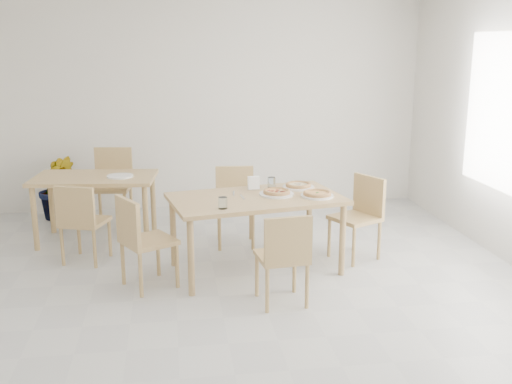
{
  "coord_description": "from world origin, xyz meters",
  "views": [
    {
      "loc": [
        -0.38,
        -4.5,
        2.19
      ],
      "look_at": [
        0.42,
        1.02,
        0.8
      ],
      "focal_mm": 42.0,
      "sensor_mm": 36.0,
      "label": 1
    }
  ],
  "objects": [
    {
      "name": "fork_a",
      "position": [
        0.29,
        1.01,
        0.75
      ],
      "size": [
        0.03,
        0.19,
        0.01
      ],
      "primitive_type": "cube",
      "rotation": [
        0.0,
        0.0,
        0.08
      ],
      "color": "silver",
      "rests_on": "main_table"
    },
    {
      "name": "plate_pepperoni",
      "position": [
        0.63,
        1.06,
        0.76
      ],
      "size": [
        0.34,
        0.34,
        0.02
      ],
      "primitive_type": "cylinder",
      "color": "white",
      "rests_on": "main_table"
    },
    {
      "name": "plate_mushroom",
      "position": [
        0.9,
        1.31,
        0.76
      ],
      "size": [
        0.32,
        0.32,
        0.02
      ],
      "primitive_type": "cylinder",
      "color": "white",
      "rests_on": "main_table"
    },
    {
      "name": "pizza_mushroom",
      "position": [
        0.9,
        1.31,
        0.78
      ],
      "size": [
        0.28,
        0.28,
        0.03
      ],
      "rotation": [
        0.0,
        0.0,
        -0.09
      ],
      "color": "tan",
      "rests_on": "plate_mushroom"
    },
    {
      "name": "pizza_pepperoni",
      "position": [
        0.63,
        1.06,
        0.78
      ],
      "size": [
        0.29,
        0.29,
        0.03
      ],
      "rotation": [
        0.0,
        0.0,
        -0.12
      ],
      "color": "tan",
      "rests_on": "plate_pepperoni"
    },
    {
      "name": "plate_empty",
      "position": [
        -0.94,
        2.1,
        0.76
      ],
      "size": [
        0.29,
        0.29,
        0.02
      ],
      "primitive_type": "cylinder",
      "color": "white",
      "rests_on": "second_table"
    },
    {
      "name": "plate_margherita",
      "position": [
        1.0,
        0.94,
        0.76
      ],
      "size": [
        0.32,
        0.32,
        0.02
      ],
      "primitive_type": "cylinder",
      "color": "white",
      "rests_on": "main_table"
    },
    {
      "name": "main_table",
      "position": [
        0.42,
        1.02,
        0.68
      ],
      "size": [
        1.77,
        1.21,
        0.75
      ],
      "rotation": [
        0.0,
        0.0,
        0.19
      ],
      "color": "tan",
      "rests_on": "ground"
    },
    {
      "name": "chair_west",
      "position": [
        -0.68,
        0.72,
        0.5
      ],
      "size": [
        0.58,
        0.58,
        0.86
      ],
      "rotation": [
        0.0,
        0.0,
        2.07
      ],
      "color": "tan",
      "rests_on": "ground"
    },
    {
      "name": "chair_back_s",
      "position": [
        -1.29,
        1.45,
        0.48
      ],
      "size": [
        0.52,
        0.52,
        0.83
      ],
      "rotation": [
        0.0,
        0.0,
        2.8
      ],
      "color": "tan",
      "rests_on": "ground"
    },
    {
      "name": "chair_south",
      "position": [
        0.53,
        0.16,
        0.48
      ],
      "size": [
        0.44,
        0.44,
        0.82
      ],
      "rotation": [
        0.0,
        0.0,
        3.25
      ],
      "color": "tan",
      "rests_on": "ground"
    },
    {
      "name": "tumbler_b",
      "position": [
        0.63,
        1.37,
        0.8
      ],
      "size": [
        0.08,
        0.08,
        0.11
      ],
      "primitive_type": "cylinder",
      "color": "white",
      "rests_on": "main_table"
    },
    {
      "name": "chair_north",
      "position": [
        0.31,
        1.89,
        0.5
      ],
      "size": [
        0.45,
        0.45,
        0.85
      ],
      "rotation": [
        0.0,
        0.0,
        -0.07
      ],
      "color": "tan",
      "rests_on": "ground"
    },
    {
      "name": "tumbler_a",
      "position": [
        0.06,
        0.64,
        0.8
      ],
      "size": [
        0.08,
        0.08,
        0.11
      ],
      "primitive_type": "cylinder",
      "color": "white",
      "rests_on": "main_table"
    },
    {
      "name": "potted_plant",
      "position": [
        -1.82,
        3.15,
        0.41
      ],
      "size": [
        0.52,
        0.45,
        0.82
      ],
      "primitive_type": "imported",
      "rotation": [
        0.0,
        0.0,
        0.22
      ],
      "color": "#1D6224",
      "rests_on": "ground"
    },
    {
      "name": "fork_b",
      "position": [
        0.22,
        1.16,
        0.75
      ],
      "size": [
        0.04,
        0.19,
        0.01
      ],
      "primitive_type": "cube",
      "rotation": [
        0.0,
        0.0,
        -0.11
      ],
      "color": "silver",
      "rests_on": "main_table"
    },
    {
      "name": "chair_back_n",
      "position": [
        -1.1,
        2.87,
        0.54
      ],
      "size": [
        0.51,
        0.51,
        0.93
      ],
      "rotation": [
        0.0,
        0.0,
        -0.12
      ],
      "color": "tan",
      "rests_on": "ground"
    },
    {
      "name": "pizza_margherita",
      "position": [
        1.0,
        0.94,
        0.78
      ],
      "size": [
        0.36,
        0.36,
        0.03
      ],
      "rotation": [
        0.0,
        0.0,
        0.43
      ],
      "color": "tan",
      "rests_on": "plate_margherita"
    },
    {
      "name": "chair_east",
      "position": [
        1.55,
        1.24,
        0.5
      ],
      "size": [
        0.57,
        0.57,
        0.85
      ],
      "rotation": [
        0.0,
        0.0,
        -1.1
      ],
      "color": "tan",
      "rests_on": "ground"
    },
    {
      "name": "second_table",
      "position": [
        -1.23,
        2.18,
        0.65
      ],
      "size": [
        1.4,
        0.9,
        0.75
      ],
      "rotation": [
        0.0,
        0.0,
        -0.11
      ],
      "color": "tan",
      "rests_on": "ground"
    },
    {
      "name": "napkin_holder",
      "position": [
        0.43,
        1.28,
        0.82
      ],
      "size": [
        0.13,
        0.07,
        0.14
      ],
      "rotation": [
        0.0,
        0.0,
        0.07
      ],
      "color": "silver",
      "rests_on": "main_table"
    }
  ]
}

